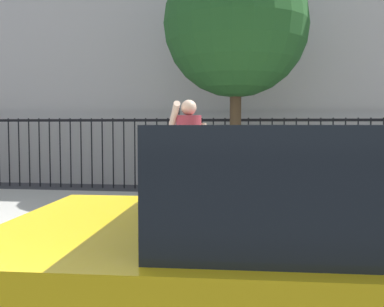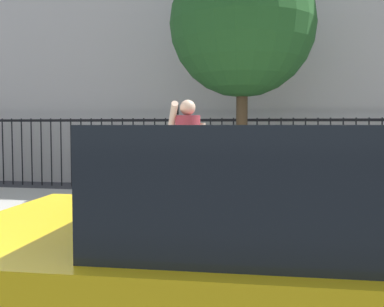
# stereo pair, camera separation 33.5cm
# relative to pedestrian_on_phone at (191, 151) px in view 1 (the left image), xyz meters

# --- Properties ---
(ground_plane) EXTENTS (60.00, 60.00, 0.00)m
(ground_plane) POSITION_rel_pedestrian_on_phone_xyz_m (-1.49, -1.95, -1.10)
(ground_plane) COLOR #333338
(sidewalk) EXTENTS (28.00, 4.40, 0.15)m
(sidewalk) POSITION_rel_pedestrian_on_phone_xyz_m (-1.49, 0.25, -1.02)
(sidewalk) COLOR #9E9B93
(sidewalk) RESTS_ON ground
(building_facade) EXTENTS (28.00, 4.00, 9.46)m
(building_facade) POSITION_rel_pedestrian_on_phone_xyz_m (-1.49, 6.55, 3.63)
(building_facade) COLOR #BCB7B2
(building_facade) RESTS_ON ground
(iron_fence) EXTENTS (12.03, 0.04, 1.60)m
(iron_fence) POSITION_rel_pedestrian_on_phone_xyz_m (-1.49, 3.95, -0.08)
(iron_fence) COLOR black
(iron_fence) RESTS_ON ground
(pedestrian_on_phone) EXTENTS (0.72, 0.53, 1.64)m
(pedestrian_on_phone) POSITION_rel_pedestrian_on_phone_xyz_m (0.00, 0.00, 0.00)
(pedestrian_on_phone) COLOR beige
(pedestrian_on_phone) RESTS_ON sidewalk
(street_tree_near) EXTENTS (2.75, 2.75, 4.72)m
(street_tree_near) POSITION_rel_pedestrian_on_phone_xyz_m (0.46, 2.72, 2.23)
(street_tree_near) COLOR #4C3823
(street_tree_near) RESTS_ON ground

